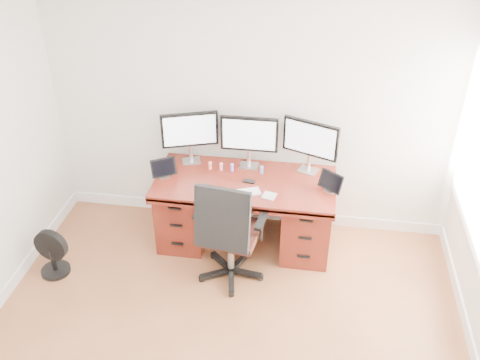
# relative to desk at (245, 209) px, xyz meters

# --- Properties ---
(back_wall) EXTENTS (4.00, 0.10, 2.70)m
(back_wall) POSITION_rel_desk_xyz_m (0.00, 0.42, 0.95)
(back_wall) COLOR white
(back_wall) RESTS_ON ground
(desk) EXTENTS (1.70, 0.80, 0.75)m
(desk) POSITION_rel_desk_xyz_m (0.00, 0.00, 0.00)
(desk) COLOR #5B1B12
(desk) RESTS_ON ground
(office_chair) EXTENTS (0.65, 0.65, 1.09)m
(office_chair) POSITION_rel_desk_xyz_m (-0.07, -0.56, -0.04)
(office_chair) COLOR black
(office_chair) RESTS_ON ground
(floor_fan) EXTENTS (0.32, 0.27, 0.47)m
(floor_fan) POSITION_rel_desk_xyz_m (-1.71, -0.74, -0.17)
(floor_fan) COLOR black
(floor_fan) RESTS_ON ground
(monitor_left) EXTENTS (0.53, 0.21, 0.53)m
(monitor_left) POSITION_rel_desk_xyz_m (-0.58, 0.24, 0.68)
(monitor_left) COLOR silver
(monitor_left) RESTS_ON desk
(monitor_center) EXTENTS (0.55, 0.14, 0.53)m
(monitor_center) POSITION_rel_desk_xyz_m (0.00, 0.24, 0.68)
(monitor_center) COLOR silver
(monitor_center) RESTS_ON desk
(monitor_right) EXTENTS (0.52, 0.23, 0.53)m
(monitor_right) POSITION_rel_desk_xyz_m (0.58, 0.24, 0.68)
(monitor_right) COLOR silver
(monitor_right) RESTS_ON desk
(tablet_left) EXTENTS (0.24, 0.18, 0.19)m
(tablet_left) POSITION_rel_desk_xyz_m (-0.77, -0.08, 0.43)
(tablet_left) COLOR silver
(tablet_left) RESTS_ON desk
(tablet_right) EXTENTS (0.23, 0.20, 0.19)m
(tablet_right) POSITION_rel_desk_xyz_m (0.79, -0.08, 0.43)
(tablet_right) COLOR silver
(tablet_right) RESTS_ON desk
(keyboard) EXTENTS (0.30, 0.21, 0.01)m
(keyboard) POSITION_rel_desk_xyz_m (0.03, -0.24, 0.36)
(keyboard) COLOR silver
(keyboard) RESTS_ON desk
(trackpad) EXTENTS (0.14, 0.14, 0.01)m
(trackpad) POSITION_rel_desk_xyz_m (0.25, -0.25, 0.35)
(trackpad) COLOR silver
(trackpad) RESTS_ON desk
(drawing_tablet) EXTENTS (0.27, 0.20, 0.01)m
(drawing_tablet) POSITION_rel_desk_xyz_m (-0.28, -0.25, 0.35)
(drawing_tablet) COLOR black
(drawing_tablet) RESTS_ON desk
(phone) EXTENTS (0.12, 0.08, 0.01)m
(phone) POSITION_rel_desk_xyz_m (0.04, -0.04, 0.35)
(phone) COLOR black
(phone) RESTS_ON desk
(figurine_orange) EXTENTS (0.04, 0.04, 0.09)m
(figurine_orange) POSITION_rel_desk_xyz_m (-0.36, 0.12, 0.40)
(figurine_orange) COLOR #F37D5B
(figurine_orange) RESTS_ON desk
(figurine_pink) EXTENTS (0.04, 0.04, 0.09)m
(figurine_pink) POSITION_rel_desk_xyz_m (-0.25, 0.12, 0.40)
(figurine_pink) COLOR pink
(figurine_pink) RESTS_ON desk
(figurine_purple) EXTENTS (0.04, 0.04, 0.09)m
(figurine_purple) POSITION_rel_desk_xyz_m (-0.15, 0.12, 0.40)
(figurine_purple) COLOR #A169E6
(figurine_purple) RESTS_ON desk
(figurine_blue) EXTENTS (0.04, 0.04, 0.09)m
(figurine_blue) POSITION_rel_desk_xyz_m (0.14, 0.12, 0.40)
(figurine_blue) COLOR #6199ED
(figurine_blue) RESTS_ON desk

